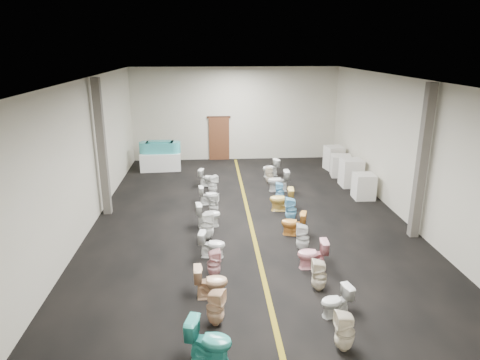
% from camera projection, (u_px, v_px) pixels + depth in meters
% --- Properties ---
extents(floor, '(16.00, 16.00, 0.00)m').
position_uv_depth(floor, '(250.00, 220.00, 13.90)').
color(floor, black).
rests_on(floor, ground).
extents(ceiling, '(16.00, 16.00, 0.00)m').
position_uv_depth(ceiling, '(251.00, 79.00, 12.56)').
color(ceiling, black).
rests_on(ceiling, ground).
extents(wall_back, '(10.00, 0.00, 10.00)m').
position_uv_depth(wall_back, '(235.00, 114.00, 20.84)').
color(wall_back, beige).
rests_on(wall_back, ground).
extents(wall_front, '(10.00, 0.00, 10.00)m').
position_uv_depth(wall_front, '(307.00, 299.00, 5.62)').
color(wall_front, beige).
rests_on(wall_front, ground).
extents(wall_left, '(0.00, 16.00, 16.00)m').
position_uv_depth(wall_left, '(86.00, 156.00, 12.89)').
color(wall_left, beige).
rests_on(wall_left, ground).
extents(wall_right, '(0.00, 16.00, 16.00)m').
position_uv_depth(wall_right, '(407.00, 151.00, 13.57)').
color(wall_right, beige).
rests_on(wall_right, ground).
extents(aisle_stripe, '(0.12, 15.60, 0.01)m').
position_uv_depth(aisle_stripe, '(250.00, 220.00, 13.90)').
color(aisle_stripe, '#7C6812').
rests_on(aisle_stripe, floor).
extents(back_door, '(1.00, 0.10, 2.10)m').
position_uv_depth(back_door, '(219.00, 139.00, 21.09)').
color(back_door, '#562D19').
rests_on(back_door, floor).
extents(door_frame, '(1.15, 0.08, 0.10)m').
position_uv_depth(door_frame, '(219.00, 117.00, 20.78)').
color(door_frame, '#331C11').
rests_on(door_frame, back_door).
extents(column_left, '(0.25, 0.25, 4.50)m').
position_uv_depth(column_left, '(102.00, 148.00, 13.86)').
color(column_left, '#59544C').
rests_on(column_left, floor).
extents(column_right, '(0.25, 0.25, 4.50)m').
position_uv_depth(column_right, '(422.00, 163.00, 12.12)').
color(column_right, '#59544C').
rests_on(column_right, floor).
extents(display_table, '(1.86, 1.02, 0.80)m').
position_uv_depth(display_table, '(161.00, 161.00, 19.50)').
color(display_table, white).
rests_on(display_table, floor).
extents(bathtub, '(1.86, 0.69, 0.55)m').
position_uv_depth(bathtub, '(160.00, 147.00, 19.30)').
color(bathtub, '#3CABAE').
rests_on(bathtub, display_table).
extents(appliance_crate_a, '(0.74, 0.74, 0.93)m').
position_uv_depth(appliance_crate_a, '(364.00, 186.00, 15.80)').
color(appliance_crate_a, silver).
rests_on(appliance_crate_a, floor).
extents(appliance_crate_b, '(0.81, 0.81, 1.11)m').
position_uv_depth(appliance_crate_b, '(351.00, 173.00, 17.20)').
color(appliance_crate_b, silver).
rests_on(appliance_crate_b, floor).
extents(appliance_crate_c, '(0.93, 0.93, 0.92)m').
position_uv_depth(appliance_crate_c, '(341.00, 166.00, 18.56)').
color(appliance_crate_c, silver).
rests_on(appliance_crate_c, floor).
extents(appliance_crate_d, '(0.86, 0.86, 1.07)m').
position_uv_depth(appliance_crate_d, '(334.00, 158.00, 19.56)').
color(appliance_crate_d, silver).
rests_on(appliance_crate_d, floor).
extents(toilet_left_0, '(0.91, 0.67, 0.83)m').
position_uv_depth(toilet_left_0, '(210.00, 341.00, 7.60)').
color(toilet_left_0, teal).
rests_on(toilet_left_0, floor).
extents(toilet_left_1, '(0.48, 0.47, 0.80)m').
position_uv_depth(toilet_left_1, '(215.00, 307.00, 8.59)').
color(toilet_left_1, '#DEB38D').
rests_on(toilet_left_1, floor).
extents(toilet_left_2, '(0.77, 0.46, 0.77)m').
position_uv_depth(toilet_left_2, '(211.00, 282.00, 9.57)').
color(toilet_left_2, '#D9AA81').
rests_on(toilet_left_2, floor).
extents(toilet_left_3, '(0.37, 0.36, 0.73)m').
position_uv_depth(toilet_left_3, '(214.00, 264.00, 10.40)').
color(toilet_left_3, '#D3979B').
rests_on(toilet_left_3, floor).
extents(toilet_left_4, '(0.76, 0.51, 0.72)m').
position_uv_depth(toilet_left_4, '(212.00, 244.00, 11.42)').
color(toilet_left_4, white).
rests_on(toilet_left_4, floor).
extents(toilet_left_5, '(0.40, 0.39, 0.86)m').
position_uv_depth(toilet_left_5, '(207.00, 226.00, 12.44)').
color(toilet_left_5, white).
rests_on(toilet_left_5, floor).
extents(toilet_left_6, '(0.81, 0.53, 0.78)m').
position_uv_depth(toilet_left_6, '(208.00, 215.00, 13.35)').
color(toilet_left_6, white).
rests_on(toilet_left_6, floor).
extents(toilet_left_7, '(0.41, 0.40, 0.72)m').
position_uv_depth(toilet_left_7, '(214.00, 204.00, 14.34)').
color(toilet_left_7, silver).
rests_on(toilet_left_7, floor).
extents(toilet_left_8, '(0.71, 0.46, 0.68)m').
position_uv_depth(toilet_left_8, '(208.00, 195.00, 15.26)').
color(toilet_left_8, white).
rests_on(toilet_left_8, floor).
extents(toilet_left_9, '(0.46, 0.45, 0.76)m').
position_uv_depth(toilet_left_9, '(213.00, 185.00, 16.23)').
color(toilet_left_9, white).
rests_on(toilet_left_9, floor).
extents(toilet_left_10, '(0.76, 0.57, 0.69)m').
position_uv_depth(toilet_left_10, '(207.00, 178.00, 17.25)').
color(toilet_left_10, white).
rests_on(toilet_left_10, floor).
extents(toilet_right_0, '(0.38, 0.37, 0.81)m').
position_uv_depth(toilet_right_0, '(345.00, 331.00, 7.86)').
color(toilet_right_0, beige).
rests_on(toilet_right_0, floor).
extents(toilet_right_1, '(0.74, 0.53, 0.68)m').
position_uv_depth(toilet_right_1, '(336.00, 301.00, 8.90)').
color(toilet_right_1, silver).
rests_on(toilet_right_1, floor).
extents(toilet_right_2, '(0.39, 0.38, 0.78)m').
position_uv_depth(toilet_right_2, '(319.00, 275.00, 9.82)').
color(toilet_right_2, beige).
rests_on(toilet_right_2, floor).
extents(toilet_right_3, '(0.78, 0.47, 0.77)m').
position_uv_depth(toilet_right_3, '(312.00, 254.00, 10.82)').
color(toilet_right_3, pink).
rests_on(toilet_right_3, floor).
extents(toilet_right_4, '(0.42, 0.41, 0.79)m').
position_uv_depth(toilet_right_4, '(303.00, 238.00, 11.73)').
color(toilet_right_4, silver).
rests_on(toilet_right_4, floor).
extents(toilet_right_5, '(0.82, 0.61, 0.75)m').
position_uv_depth(toilet_right_5, '(294.00, 223.00, 12.74)').
color(toilet_right_5, orange).
rests_on(toilet_right_5, floor).
extents(toilet_right_6, '(0.39, 0.38, 0.81)m').
position_uv_depth(toilet_right_6, '(291.00, 209.00, 13.73)').
color(toilet_right_6, '#7CC8EC').
rests_on(toilet_right_6, floor).
extents(toilet_right_7, '(0.85, 0.54, 0.82)m').
position_uv_depth(toilet_right_7, '(281.00, 199.00, 14.64)').
color(toilet_right_7, '#F0C75D').
rests_on(toilet_right_7, floor).
extents(toilet_right_8, '(0.37, 0.36, 0.69)m').
position_uv_depth(toilet_right_8, '(280.00, 191.00, 15.62)').
color(toilet_right_8, '#81CEF6').
rests_on(toilet_right_8, floor).
extents(toilet_right_9, '(0.82, 0.47, 0.84)m').
position_uv_depth(toilet_right_9, '(278.00, 181.00, 16.62)').
color(toilet_right_9, silver).
rests_on(toilet_right_9, floor).
extents(toilet_right_10, '(0.35, 0.34, 0.72)m').
position_uv_depth(toilet_right_10, '(270.00, 175.00, 17.56)').
color(toilet_right_10, '#F5E6C9').
rests_on(toilet_right_10, floor).
extents(toilet_right_11, '(0.83, 0.66, 0.75)m').
position_uv_depth(toilet_right_11, '(271.00, 168.00, 18.53)').
color(toilet_right_11, white).
rests_on(toilet_right_11, floor).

